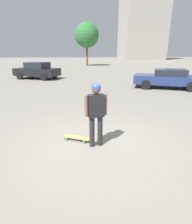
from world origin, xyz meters
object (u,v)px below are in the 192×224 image
at_px(person, 96,109).
at_px(car_parked_near, 168,78).
at_px(skateboard, 77,138).
at_px(car_parked_far, 37,70).

relative_size(person, car_parked_near, 0.35).
relative_size(person, skateboard, 2.09).
bearing_deg(person, car_parked_far, 98.10).
bearing_deg(car_parked_near, skateboard, 71.21).
height_order(skateboard, car_parked_near, car_parked_near).
distance_m(person, car_parked_far, 13.89).
xyz_separation_m(person, car_parked_near, (-6.96, 6.25, -0.31)).
bearing_deg(skateboard, person, 169.44).
distance_m(skateboard, car_parked_far, 13.42).
height_order(skateboard, car_parked_far, car_parked_far).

